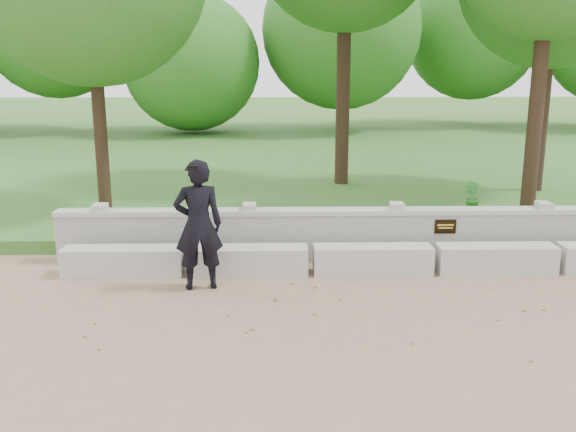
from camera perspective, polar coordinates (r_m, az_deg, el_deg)
name	(u,v)px	position (r m, az deg, el deg)	size (l,w,h in m)	color
ground	(468,319)	(8.97, 15.71, -8.78)	(80.00, 80.00, 0.00)	#907558
lawn	(349,155)	(22.30, 5.46, 5.40)	(40.00, 22.00, 0.25)	#235A20
concrete_bench	(434,259)	(10.62, 12.89, -3.76)	(11.90, 0.45, 0.45)	beige
parapet_wall	(425,233)	(11.20, 12.10, -1.52)	(12.50, 0.35, 0.90)	#BBB8B0
man_main	(198,225)	(9.55, -7.97, -0.78)	(0.79, 0.71, 1.96)	black
shrub_a	(203,219)	(11.63, -7.58, -0.23)	(0.34, 0.23, 0.64)	#2D7D2A
shrub_b	(471,197)	(13.82, 15.99, 1.62)	(0.36, 0.29, 0.65)	#2D7D2A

